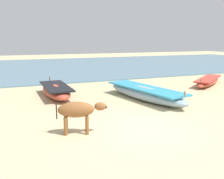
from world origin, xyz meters
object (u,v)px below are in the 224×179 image
Objects in this scene: fishing_boat_4 at (56,90)px; cow_adult_brown at (78,111)px; fishing_boat_0 at (208,81)px; fishing_boat_1 at (145,93)px.

cow_adult_brown is (-0.26, -5.10, 0.38)m from fishing_boat_4.
cow_adult_brown reaches higher than fishing_boat_0.
cow_adult_brown is at bearing -63.80° from fishing_boat_1.
fishing_boat_1 reaches higher than fishing_boat_4.
fishing_boat_0 is at bearing 42.85° from cow_adult_brown.
fishing_boat_1 is 3.54× the size of cow_adult_brown.
fishing_boat_0 is 0.75× the size of fishing_boat_1.
cow_adult_brown reaches higher than fishing_boat_4.
fishing_boat_0 is 5.71m from fishing_boat_1.
fishing_boat_1 is (-5.40, -1.85, 0.08)m from fishing_boat_0.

